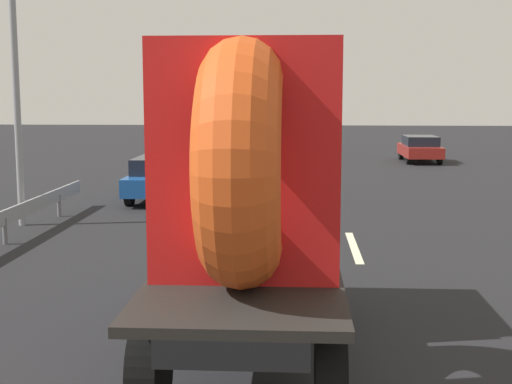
{
  "coord_description": "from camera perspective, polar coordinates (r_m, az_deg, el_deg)",
  "views": [
    {
      "loc": [
        0.16,
        -8.96,
        3.07
      ],
      "look_at": [
        -0.37,
        0.06,
        1.81
      ],
      "focal_mm": 49.71,
      "sensor_mm": 36.0,
      "label": 1
    }
  ],
  "objects": [
    {
      "name": "ground_plane",
      "position": [
        9.48,
        2.26,
        -10.98
      ],
      "size": [
        120.0,
        120.0,
        0.0
      ],
      "primitive_type": "plane",
      "color": "black"
    },
    {
      "name": "lane_dash_right_far",
      "position": [
        14.45,
        7.88,
        -4.4
      ],
      "size": [
        0.16,
        2.93,
        0.01
      ],
      "primitive_type": "cube",
      "rotation": [
        0.0,
        0.0,
        1.57
      ],
      "color": "beige",
      "rests_on": "ground_plane"
    },
    {
      "name": "distant_sedan",
      "position": [
        20.75,
        -7.49,
        1.23
      ],
      "size": [
        1.64,
        3.84,
        1.25
      ],
      "color": "black",
      "rests_on": "ground_plane"
    },
    {
      "name": "oncoming_car",
      "position": [
        32.79,
        13.06,
        3.47
      ],
      "size": [
        1.55,
        3.61,
        1.18
      ],
      "color": "black",
      "rests_on": "ground_plane"
    },
    {
      "name": "traffic_light",
      "position": [
        17.31,
        -18.88,
        11.3
      ],
      "size": [
        0.42,
        0.36,
        6.55
      ],
      "color": "gray",
      "rests_on": "ground_plane"
    },
    {
      "name": "flatbed_truck",
      "position": [
        8.42,
        -0.28,
        -0.8
      ],
      "size": [
        2.02,
        5.1,
        3.61
      ],
      "color": "black",
      "rests_on": "ground_plane"
    },
    {
      "name": "lane_dash_left_far",
      "position": [
        14.64,
        -5.42,
        -4.19
      ],
      "size": [
        0.16,
        2.86,
        0.01
      ],
      "primitive_type": "cube",
      "rotation": [
        0.0,
        0.0,
        1.57
      ],
      "color": "beige",
      "rests_on": "ground_plane"
    }
  ]
}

